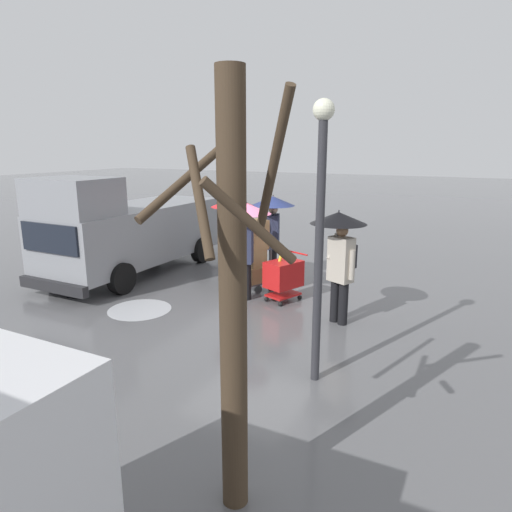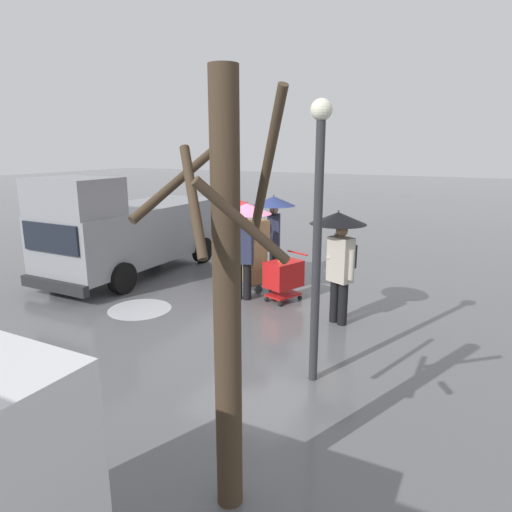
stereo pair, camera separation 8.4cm
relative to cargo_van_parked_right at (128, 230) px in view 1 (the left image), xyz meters
name	(u,v)px [view 1 (the left image)]	position (x,y,z in m)	size (l,w,h in m)	color
ground_plane	(249,298)	(-3.70, 0.32, -1.18)	(90.00, 90.00, 0.00)	#5B5B5E
slush_patch_under_van	(140,309)	(-2.03, 1.99, -1.18)	(1.29, 1.29, 0.01)	#ADAFB5
cargo_van_parked_right	(128,230)	(0.00, 0.00, 0.00)	(2.20, 5.34, 2.60)	gray
shopping_cart_vendor	(283,275)	(-4.43, 0.13, -0.61)	(0.80, 0.96, 1.04)	red
hand_dolly_boxes	(255,253)	(-3.58, -0.20, -0.27)	(0.74, 0.84, 1.66)	#515156
pedestrian_pink_side	(273,219)	(-3.59, -1.10, 0.39)	(1.04, 1.04, 2.15)	black
pedestrian_black_side	(340,241)	(-5.83, 0.78, 0.39)	(1.04, 1.04, 2.15)	black
pedestrian_white_side	(245,228)	(-3.65, 0.42, 0.41)	(1.04, 1.04, 2.15)	black
pedestrian_far_side	(232,220)	(-2.84, -0.44, 0.39)	(1.04, 1.04, 2.15)	black
bare_tree_near	(233,294)	(-6.33, 5.59, 0.88)	(1.26, 1.24, 3.88)	#423323
street_lamp	(320,216)	(-6.22, 3.05, 1.19)	(0.28, 0.28, 3.86)	#2D2D33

